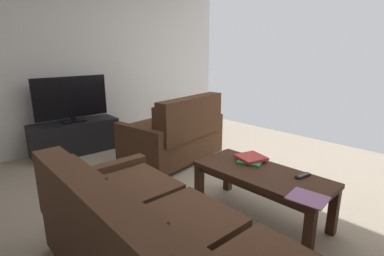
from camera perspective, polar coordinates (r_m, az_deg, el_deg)
The scene contains 10 objects.
ground_plane at distance 3.26m, azimuth 8.33°, elevation -12.71°, with size 5.68×5.12×0.01m, color tan.
wall_right at distance 5.12m, azimuth -17.59°, elevation 11.95°, with size 0.12×5.12×2.57m, color white.
sofa_main at distance 1.86m, azimuth -6.03°, elevation -23.33°, with size 2.06×0.98×0.84m.
loveseat_near at distance 3.99m, azimuth -3.21°, elevation -1.26°, with size 0.97×1.39×0.92m.
coffee_table at distance 2.74m, azimuth 13.29°, elevation -9.56°, with size 1.21×0.53×0.46m.
tv_stand at distance 4.69m, azimuth -21.63°, elevation -1.67°, with size 0.52×1.23×0.47m.
flat_tv at distance 4.57m, azimuth -22.31°, elevation 5.28°, with size 0.22×1.02×0.65m.
book_stack at distance 2.91m, azimuth 11.32°, elevation -5.84°, with size 0.31×0.32×0.05m.
tv_remote at distance 2.70m, azimuth 20.64°, elevation -8.65°, with size 0.08×0.17×0.02m.
loose_magazine at distance 2.36m, azimuth 21.47°, elevation -12.47°, with size 0.23×0.26×0.01m, color #996699.
Camera 1 is at (-1.73, 2.31, 1.52)m, focal length 27.61 mm.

